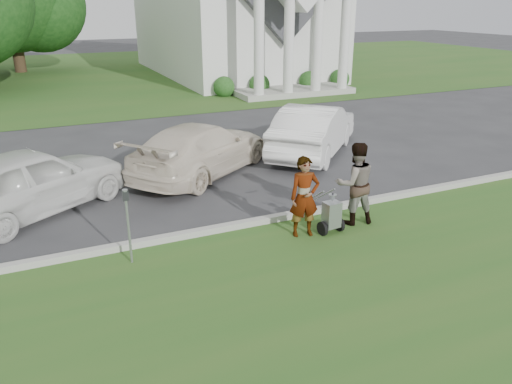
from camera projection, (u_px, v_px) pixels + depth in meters
ground at (244, 240)px, 10.25m from camera, size 120.00×120.00×0.00m
grass_strip at (320, 319)px, 7.70m from camera, size 80.00×7.00×0.01m
church_lawn at (87, 74)px, 33.25m from camera, size 80.00×30.00×0.01m
curb at (234, 226)px, 10.70m from camera, size 80.00×0.18×0.15m
striping_cart at (331, 215)px, 10.41m from camera, size 0.54×1.05×0.95m
person_left at (304, 198)px, 10.14m from camera, size 0.69×0.52×1.69m
person_right at (355, 184)px, 10.71m from camera, size 0.99×0.83×1.82m
parking_meter_near at (128, 218)px, 9.01m from camera, size 0.11×0.10×1.47m
car_b at (29, 181)px, 11.26m from camera, size 4.85×4.07×1.56m
car_c at (201, 149)px, 13.93m from camera, size 5.16×4.60×1.44m
car_d at (314, 129)px, 15.73m from camera, size 4.60×4.60×1.59m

